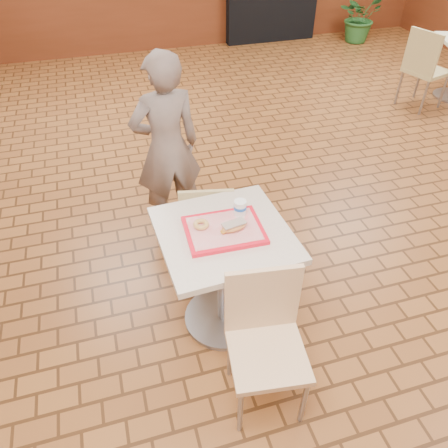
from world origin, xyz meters
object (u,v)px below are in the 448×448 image
object	(u,v)px
long_john_donut	(233,227)
potted_plant	(360,16)
customer	(167,148)
ring_donut	(201,224)
chair_main_back	(207,223)
paper_cup	(240,208)
main_table	(224,263)
chair_second_left	(424,66)
serving_tray	(224,230)
chair_main_front	(265,335)

from	to	relation	value
long_john_donut	potted_plant	distance (m)	6.65
customer	ring_donut	distance (m)	1.10
chair_main_back	paper_cup	xyz separation A→B (m)	(0.11, -0.42, 0.43)
ring_donut	customer	bearing A→B (deg)	90.16
main_table	ring_donut	bearing A→B (deg)	156.15
customer	chair_second_left	xyz separation A→B (m)	(3.49, 1.46, -0.22)
long_john_donut	paper_cup	world-z (taller)	paper_cup
main_table	long_john_donut	bearing A→B (deg)	-29.68
chair_main_back	customer	world-z (taller)	customer
chair_second_left	long_john_donut	bearing A→B (deg)	111.72
serving_tray	long_john_donut	world-z (taller)	long_john_donut
long_john_donut	paper_cup	xyz separation A→B (m)	(0.08, 0.13, 0.03)
serving_tray	ring_donut	size ratio (longest dim) A/B	4.79
main_table	chair_second_left	bearing A→B (deg)	37.76
main_table	chair_second_left	distance (m)	4.25
chair_main_back	long_john_donut	distance (m)	0.68
chair_main_back	serving_tray	size ratio (longest dim) A/B	1.79
serving_tray	long_john_donut	size ratio (longest dim) A/B	2.63
customer	potted_plant	bearing A→B (deg)	-142.78
ring_donut	potted_plant	world-z (taller)	ring_donut
chair_main_back	chair_second_left	size ratio (longest dim) A/B	0.83
customer	serving_tray	distance (m)	1.16
chair_main_front	chair_main_back	xyz separation A→B (m)	(-0.05, 1.08, -0.05)
long_john_donut	chair_second_left	bearing A→B (deg)	38.46
paper_cup	potted_plant	xyz separation A→B (m)	(3.91, 5.17, -0.47)
customer	paper_cup	xyz separation A→B (m)	(0.26, -1.05, 0.12)
main_table	paper_cup	world-z (taller)	paper_cup
chair_second_left	potted_plant	distance (m)	2.75
chair_main_back	main_table	bearing A→B (deg)	99.53
chair_main_front	chair_second_left	xyz separation A→B (m)	(3.29, 3.16, 0.04)
serving_tray	paper_cup	distance (m)	0.18
main_table	chair_main_front	size ratio (longest dim) A/B	0.90
chair_main_back	ring_donut	bearing A→B (deg)	84.63
chair_main_back	long_john_donut	size ratio (longest dim) A/B	4.72
chair_main_front	paper_cup	size ratio (longest dim) A/B	9.28
main_table	chair_main_front	bearing A→B (deg)	-82.77
chair_main_front	ring_donut	bearing A→B (deg)	115.59
chair_main_back	long_john_donut	xyz separation A→B (m)	(0.03, -0.55, 0.40)
ring_donut	potted_plant	size ratio (longest dim) A/B	0.11
main_table	chair_main_back	world-z (taller)	chair_main_back
potted_plant	main_table	bearing A→B (deg)	-127.50
main_table	chair_main_front	xyz separation A→B (m)	(0.07, -0.55, -0.04)
chair_main_front	customer	xyz separation A→B (m)	(-0.20, 1.70, 0.26)
paper_cup	chair_second_left	world-z (taller)	chair_second_left
serving_tray	chair_second_left	distance (m)	4.26
ring_donut	long_john_donut	bearing A→B (deg)	-25.56
ring_donut	serving_tray	bearing A→B (deg)	-23.85
chair_main_back	paper_cup	distance (m)	0.61
chair_main_back	chair_second_left	world-z (taller)	chair_second_left
chair_main_back	potted_plant	bearing A→B (deg)	-118.16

